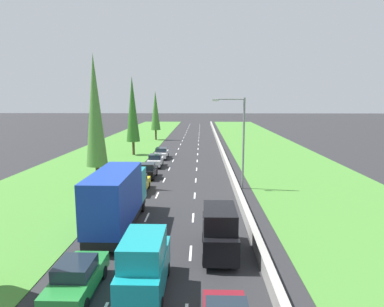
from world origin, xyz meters
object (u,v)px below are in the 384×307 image
object	(u,v)px
black_hatchback_left_lane	(148,171)
white_hatchback_left_lane	(155,161)
poplar_tree_third	(133,109)
green_sedan_left_lane	(77,277)
yellow_sedan_left_lane	(138,184)
poplar_tree_second	(95,111)
black_van_right_lane	(219,231)
teal_van_centre_lane	(144,264)
blue_box_truck_left_lane	(118,197)
white_sedan_left_lane	(161,153)
street_light_mast	(240,136)
poplar_tree_fourth	(155,111)

from	to	relation	value
black_hatchback_left_lane	white_hatchback_left_lane	bearing A→B (deg)	90.23
poplar_tree_third	green_sedan_left_lane	bearing A→B (deg)	-82.54
yellow_sedan_left_lane	poplar_tree_second	xyz separation A→B (m)	(-4.42, 1.77, 6.87)
black_van_right_lane	poplar_tree_third	size ratio (longest dim) A/B	0.40
yellow_sedan_left_lane	teal_van_centre_lane	bearing A→B (deg)	-78.57
white_hatchback_left_lane	poplar_tree_second	bearing A→B (deg)	-113.16
blue_box_truck_left_lane	white_sedan_left_lane	bearing A→B (deg)	90.53
black_hatchback_left_lane	white_hatchback_left_lane	world-z (taller)	same
blue_box_truck_left_lane	poplar_tree_second	world-z (taller)	poplar_tree_second
teal_van_centre_lane	black_van_right_lane	distance (m)	5.50
yellow_sedan_left_lane	blue_box_truck_left_lane	bearing A→B (deg)	-87.89
poplar_tree_second	poplar_tree_third	distance (m)	20.06
green_sedan_left_lane	blue_box_truck_left_lane	size ratio (longest dim) A/B	0.48
white_hatchback_left_lane	yellow_sedan_left_lane	bearing A→B (deg)	-90.22
street_light_mast	black_hatchback_left_lane	bearing A→B (deg)	156.23
teal_van_centre_lane	poplar_tree_fourth	xyz separation A→B (m)	(-7.37, 59.59, 4.96)
blue_box_truck_left_lane	poplar_tree_fourth	size ratio (longest dim) A/B	0.88
blue_box_truck_left_lane	yellow_sedan_left_lane	size ratio (longest dim) A/B	2.09
yellow_sedan_left_lane	white_sedan_left_lane	world-z (taller)	same
teal_van_centre_lane	street_light_mast	size ratio (longest dim) A/B	0.54
green_sedan_left_lane	blue_box_truck_left_lane	xyz separation A→B (m)	(-0.08, 8.19, 1.37)
green_sedan_left_lane	poplar_tree_fourth	bearing A→B (deg)	94.10
white_sedan_left_lane	black_van_right_lane	xyz separation A→B (m)	(7.06, -31.99, 0.59)
teal_van_centre_lane	poplar_tree_fourth	distance (m)	60.25
green_sedan_left_lane	white_sedan_left_lane	bearing A→B (deg)	90.54
black_van_right_lane	white_hatchback_left_lane	bearing A→B (deg)	105.57
black_hatchback_left_lane	black_van_right_lane	world-z (taller)	black_van_right_lane
black_hatchback_left_lane	poplar_tree_third	xyz separation A→B (m)	(-4.81, 15.99, 6.40)
teal_van_centre_lane	black_hatchback_left_lane	distance (m)	23.47
white_hatchback_left_lane	poplar_tree_fourth	bearing A→B (deg)	97.42
poplar_tree_third	black_van_right_lane	bearing A→B (deg)	-71.29
yellow_sedan_left_lane	white_sedan_left_lane	size ratio (longest dim) A/B	1.00
blue_box_truck_left_lane	white_sedan_left_lane	distance (m)	28.16
white_sedan_left_lane	poplar_tree_second	world-z (taller)	poplar_tree_second
black_van_right_lane	poplar_tree_fourth	size ratio (longest dim) A/B	0.46
white_hatchback_left_lane	white_sedan_left_lane	bearing A→B (deg)	89.68
green_sedan_left_lane	street_light_mast	distance (m)	21.76
blue_box_truck_left_lane	teal_van_centre_lane	xyz separation A→B (m)	(3.17, -7.99, -0.78)
white_hatchback_left_lane	street_light_mast	world-z (taller)	street_light_mast
black_van_right_lane	poplar_tree_second	distance (m)	19.97
teal_van_centre_lane	black_hatchback_left_lane	world-z (taller)	teal_van_centre_lane
poplar_tree_fourth	poplar_tree_second	bearing A→B (deg)	-90.79
poplar_tree_second	poplar_tree_fourth	bearing A→B (deg)	89.21
white_sedan_left_lane	black_van_right_lane	bearing A→B (deg)	-77.56
teal_van_centre_lane	white_sedan_left_lane	bearing A→B (deg)	95.42
black_hatchback_left_lane	street_light_mast	xyz separation A→B (m)	(9.80, -4.32, 4.40)
blue_box_truck_left_lane	green_sedan_left_lane	bearing A→B (deg)	-89.43
blue_box_truck_left_lane	black_van_right_lane	size ratio (longest dim) A/B	1.92
white_hatchback_left_lane	white_sedan_left_lane	size ratio (longest dim) A/B	0.87
black_hatchback_left_lane	white_hatchback_left_lane	xyz separation A→B (m)	(-0.03, 6.38, 0.00)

